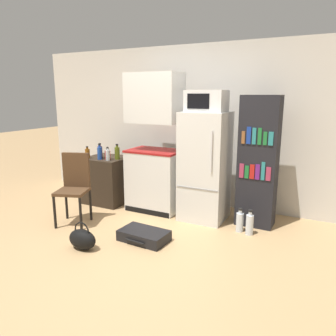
{
  "coord_description": "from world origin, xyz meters",
  "views": [
    {
      "loc": [
        2.06,
        -2.96,
        1.78
      ],
      "look_at": [
        0.1,
        0.85,
        0.81
      ],
      "focal_mm": 35.0,
      "sensor_mm": 36.0,
      "label": 1
    }
  ],
  "objects_px": {
    "bottle_blue_soda": "(100,153)",
    "kitchen_hutch": "(155,149)",
    "handbag": "(82,239)",
    "bookshelf": "(258,162)",
    "water_bottle_middle": "(250,224)",
    "water_bottle_front": "(240,222)",
    "microwave": "(206,101)",
    "chair": "(74,182)",
    "bottle_clear_short": "(108,155)",
    "refrigerator": "(205,167)",
    "suitcase_large_flat": "(144,236)",
    "side_table": "(108,180)",
    "bottle_amber_beer": "(87,153)",
    "bottle_ketchup_red": "(108,155)",
    "bottle_wine_dark": "(100,152)",
    "bottle_olive_oil": "(117,153)"
  },
  "relations": [
    {
      "from": "side_table",
      "to": "bottle_blue_soda",
      "type": "bearing_deg",
      "value": -85.7
    },
    {
      "from": "bottle_blue_soda",
      "to": "chair",
      "type": "height_order",
      "value": "bottle_blue_soda"
    },
    {
      "from": "suitcase_large_flat",
      "to": "water_bottle_front",
      "type": "height_order",
      "value": "water_bottle_front"
    },
    {
      "from": "kitchen_hutch",
      "to": "water_bottle_front",
      "type": "distance_m",
      "value": 1.66
    },
    {
      "from": "microwave",
      "to": "bottle_wine_dark",
      "type": "height_order",
      "value": "microwave"
    },
    {
      "from": "microwave",
      "to": "bottle_clear_short",
      "type": "xyz_separation_m",
      "value": [
        -1.54,
        -0.22,
        -0.84
      ]
    },
    {
      "from": "bottle_olive_oil",
      "to": "suitcase_large_flat",
      "type": "relative_size",
      "value": 0.4
    },
    {
      "from": "bottle_clear_short",
      "to": "suitcase_large_flat",
      "type": "xyz_separation_m",
      "value": [
        1.16,
        -0.84,
        -0.78
      ]
    },
    {
      "from": "microwave",
      "to": "bottle_blue_soda",
      "type": "relative_size",
      "value": 2.12
    },
    {
      "from": "bottle_ketchup_red",
      "to": "bottle_amber_beer",
      "type": "height_order",
      "value": "bottle_amber_beer"
    },
    {
      "from": "refrigerator",
      "to": "chair",
      "type": "relative_size",
      "value": 1.57
    },
    {
      "from": "microwave",
      "to": "chair",
      "type": "height_order",
      "value": "microwave"
    },
    {
      "from": "bottle_clear_short",
      "to": "bottle_amber_beer",
      "type": "height_order",
      "value": "bottle_clear_short"
    },
    {
      "from": "bottle_blue_soda",
      "to": "bottle_amber_beer",
      "type": "relative_size",
      "value": 1.29
    },
    {
      "from": "microwave",
      "to": "handbag",
      "type": "bearing_deg",
      "value": -119.72
    },
    {
      "from": "side_table",
      "to": "bookshelf",
      "type": "bearing_deg",
      "value": 3.4
    },
    {
      "from": "handbag",
      "to": "water_bottle_middle",
      "type": "xyz_separation_m",
      "value": [
        1.64,
        1.3,
        0.02
      ]
    },
    {
      "from": "microwave",
      "to": "bottle_wine_dark",
      "type": "xyz_separation_m",
      "value": [
        -1.77,
        -0.12,
        -0.82
      ]
    },
    {
      "from": "kitchen_hutch",
      "to": "bottle_ketchup_red",
      "type": "relative_size",
      "value": 11.63
    },
    {
      "from": "bottle_ketchup_red",
      "to": "chair",
      "type": "height_order",
      "value": "chair"
    },
    {
      "from": "bookshelf",
      "to": "bottle_clear_short",
      "type": "distance_m",
      "value": 2.28
    },
    {
      "from": "bookshelf",
      "to": "bottle_ketchup_red",
      "type": "distance_m",
      "value": 2.33
    },
    {
      "from": "bottle_blue_soda",
      "to": "kitchen_hutch",
      "type": "bearing_deg",
      "value": 14.58
    },
    {
      "from": "bottle_wine_dark",
      "to": "bottle_amber_beer",
      "type": "relative_size",
      "value": 1.25
    },
    {
      "from": "handbag",
      "to": "bookshelf",
      "type": "bearing_deg",
      "value": 46.38
    },
    {
      "from": "bottle_clear_short",
      "to": "bottle_blue_soda",
      "type": "height_order",
      "value": "bottle_blue_soda"
    },
    {
      "from": "bottle_ketchup_red",
      "to": "refrigerator",
      "type": "bearing_deg",
      "value": 5.28
    },
    {
      "from": "bottle_amber_beer",
      "to": "water_bottle_front",
      "type": "relative_size",
      "value": 0.61
    },
    {
      "from": "kitchen_hutch",
      "to": "bottle_amber_beer",
      "type": "distance_m",
      "value": 1.15
    },
    {
      "from": "kitchen_hutch",
      "to": "suitcase_large_flat",
      "type": "xyz_separation_m",
      "value": [
        0.44,
        -1.07,
        -0.9
      ]
    },
    {
      "from": "side_table",
      "to": "bottle_olive_oil",
      "type": "relative_size",
      "value": 3.08
    },
    {
      "from": "handbag",
      "to": "side_table",
      "type": "bearing_deg",
      "value": 117.68
    },
    {
      "from": "refrigerator",
      "to": "water_bottle_middle",
      "type": "height_order",
      "value": "refrigerator"
    },
    {
      "from": "microwave",
      "to": "handbag",
      "type": "height_order",
      "value": "microwave"
    },
    {
      "from": "kitchen_hutch",
      "to": "bookshelf",
      "type": "distance_m",
      "value": 1.54
    },
    {
      "from": "chair",
      "to": "water_bottle_middle",
      "type": "distance_m",
      "value": 2.44
    },
    {
      "from": "bottle_amber_beer",
      "to": "chair",
      "type": "xyz_separation_m",
      "value": [
        0.38,
        -0.73,
        -0.27
      ]
    },
    {
      "from": "water_bottle_front",
      "to": "water_bottle_middle",
      "type": "distance_m",
      "value": 0.14
    },
    {
      "from": "kitchen_hutch",
      "to": "chair",
      "type": "height_order",
      "value": "kitchen_hutch"
    },
    {
      "from": "water_bottle_middle",
      "to": "suitcase_large_flat",
      "type": "bearing_deg",
      "value": -144.99
    },
    {
      "from": "refrigerator",
      "to": "water_bottle_front",
      "type": "height_order",
      "value": "refrigerator"
    },
    {
      "from": "bottle_olive_oil",
      "to": "handbag",
      "type": "relative_size",
      "value": 0.68
    },
    {
      "from": "side_table",
      "to": "refrigerator",
      "type": "distance_m",
      "value": 1.76
    },
    {
      "from": "bottle_blue_soda",
      "to": "bottle_olive_oil",
      "type": "distance_m",
      "value": 0.28
    },
    {
      "from": "bottle_ketchup_red",
      "to": "chair",
      "type": "bearing_deg",
      "value": -87.57
    },
    {
      "from": "bottle_ketchup_red",
      "to": "bottle_clear_short",
      "type": "bearing_deg",
      "value": -50.72
    },
    {
      "from": "side_table",
      "to": "kitchen_hutch",
      "type": "xyz_separation_m",
      "value": [
        0.9,
        0.04,
        0.58
      ]
    },
    {
      "from": "bottle_clear_short",
      "to": "water_bottle_front",
      "type": "relative_size",
      "value": 0.66
    },
    {
      "from": "bottle_clear_short",
      "to": "handbag",
      "type": "height_order",
      "value": "bottle_clear_short"
    },
    {
      "from": "bookshelf",
      "to": "bottle_blue_soda",
      "type": "relative_size",
      "value": 7.02
    }
  ]
}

